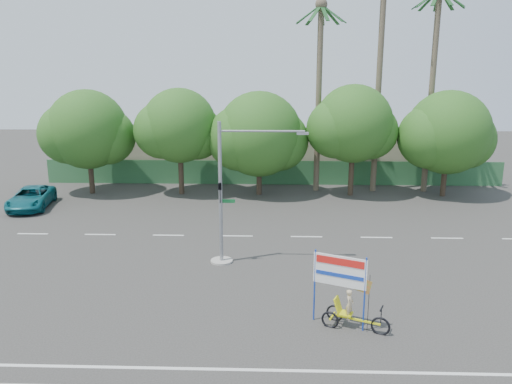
{
  "coord_description": "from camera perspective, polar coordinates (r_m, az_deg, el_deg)",
  "views": [
    {
      "loc": [
        -0.02,
        -19.3,
        9.33
      ],
      "look_at": [
        -0.79,
        4.46,
        3.5
      ],
      "focal_mm": 35.0,
      "sensor_mm": 36.0,
      "label": 1
    }
  ],
  "objects": [
    {
      "name": "building_left",
      "position": [
        46.97,
        -10.46,
        4.57
      ],
      "size": [
        12.0,
        8.0,
        4.0
      ],
      "primitive_type": "cube",
      "color": "#C0AF99",
      "rests_on": "ground"
    },
    {
      "name": "trike_billboard",
      "position": [
        19.07,
        10.27,
        -11.81
      ],
      "size": [
        2.73,
        1.39,
        2.9
      ],
      "rotation": [
        0.0,
        0.0,
        -0.42
      ],
      "color": "black",
      "rests_on": "ground"
    },
    {
      "name": "palm_mid",
      "position": [
        40.62,
        19.61,
        13.1
      ],
      "size": [
        3.73,
        3.79,
        15.45
      ],
      "color": "#70604C",
      "rests_on": "ground"
    },
    {
      "name": "tree_center",
      "position": [
        37.64,
        0.28,
        6.35
      ],
      "size": [
        7.62,
        6.4,
        7.85
      ],
      "color": "#473828",
      "rests_on": "ground"
    },
    {
      "name": "tree_right",
      "position": [
        38.0,
        10.99,
        7.35
      ],
      "size": [
        6.9,
        5.8,
        8.36
      ],
      "color": "#473828",
      "rests_on": "ground"
    },
    {
      "name": "pickup_truck",
      "position": [
        37.92,
        -24.31,
        -0.59
      ],
      "size": [
        3.24,
        5.51,
        1.44
      ],
      "primitive_type": "imported",
      "rotation": [
        0.0,
        0.0,
        0.17
      ],
      "color": "#0E5D67",
      "rests_on": "ground"
    },
    {
      "name": "palm_tall",
      "position": [
        39.64,
        14.03,
        15.02
      ],
      "size": [
        3.73,
        3.79,
        17.45
      ],
      "color": "#70604C",
      "rests_on": "ground"
    },
    {
      "name": "building_right",
      "position": [
        46.62,
        11.78,
        4.19
      ],
      "size": [
        14.0,
        8.0,
        3.6
      ],
      "primitive_type": "cube",
      "color": "#C0AF99",
      "rests_on": "ground"
    },
    {
      "name": "tree_left",
      "position": [
        38.2,
        -8.81,
        7.2
      ],
      "size": [
        6.66,
        5.6,
        8.07
      ],
      "color": "#473828",
      "rests_on": "ground"
    },
    {
      "name": "fence",
      "position": [
        41.65,
        1.86,
        2.23
      ],
      "size": [
        38.0,
        0.08,
        2.0
      ],
      "primitive_type": "cube",
      "color": "#336B3D",
      "rests_on": "ground"
    },
    {
      "name": "palm_short",
      "position": [
        38.97,
        7.24,
        12.98
      ],
      "size": [
        3.73,
        3.79,
        14.45
      ],
      "color": "#70604C",
      "rests_on": "ground"
    },
    {
      "name": "ground",
      "position": [
        21.44,
        1.77,
        -12.02
      ],
      "size": [
        120.0,
        120.0,
        0.0
      ],
      "primitive_type": "plane",
      "color": "#33302D",
      "rests_on": "ground"
    },
    {
      "name": "tree_far_left",
      "position": [
        40.12,
        -18.74,
        6.52
      ],
      "size": [
        7.14,
        6.0,
        7.96
      ],
      "color": "#473828",
      "rests_on": "ground"
    },
    {
      "name": "tree_far_right",
      "position": [
        39.77,
        21.01,
        6.1
      ],
      "size": [
        7.38,
        6.2,
        7.94
      ],
      "color": "#473828",
      "rests_on": "ground"
    },
    {
      "name": "traffic_signal",
      "position": [
        24.25,
        -3.35,
        -1.58
      ],
      "size": [
        4.72,
        1.1,
        7.0
      ],
      "color": "gray",
      "rests_on": "ground"
    }
  ]
}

